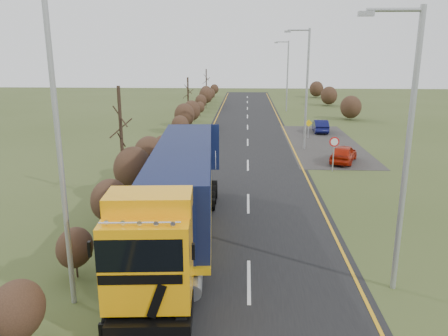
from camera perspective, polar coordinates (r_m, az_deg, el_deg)
ground at (r=19.14m, az=3.21°, el=-8.69°), size 160.00×160.00×0.00m
road at (r=28.59m, az=3.14°, el=-0.64°), size 8.00×120.00×0.02m
layby at (r=38.89m, az=12.75°, el=3.18°), size 6.00×18.00×0.02m
lane_markings at (r=28.29m, az=3.15°, el=-0.77°), size 7.52×116.00×0.01m
hedgerow at (r=26.79m, az=-9.73°, el=1.65°), size 2.24×102.04×6.05m
lorry at (r=17.70m, az=-5.79°, el=-3.00°), size 3.24×14.29×3.94m
car_red_hatchback at (r=32.30m, az=15.34°, el=1.81°), size 2.77×4.04×1.28m
car_blue_sedan at (r=44.21m, az=12.47°, el=5.38°), size 1.50×3.83×1.24m
streetlight_near at (r=14.51m, az=22.54°, el=2.96°), size 1.91×0.18×8.97m
streetlight_mid at (r=35.56m, az=10.60°, el=10.71°), size 2.01×0.19×9.45m
streetlight_far at (r=59.25m, az=8.19°, el=12.18°), size 1.94×0.18×9.11m
left_pole at (r=13.40m, az=-20.73°, el=2.38°), size 0.16×0.16×9.94m
speed_sign at (r=29.42m, az=14.17°, el=2.62°), size 0.64×0.10×2.33m
warning_board at (r=40.80m, az=10.98°, el=5.28°), size 0.66×0.11×1.73m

